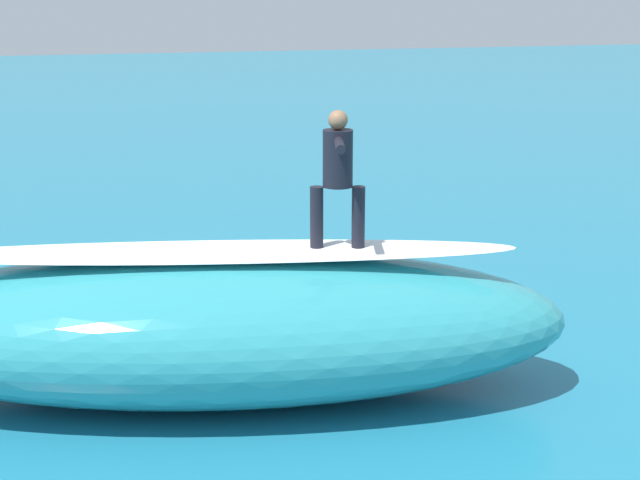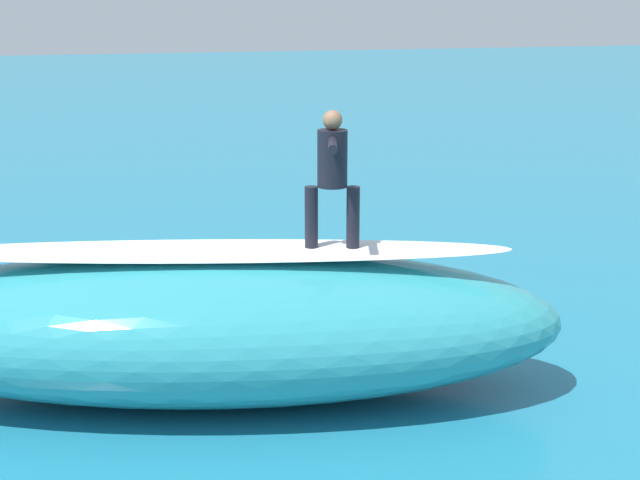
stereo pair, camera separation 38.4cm
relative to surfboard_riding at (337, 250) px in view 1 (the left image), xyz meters
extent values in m
plane|color=teal|center=(1.50, -3.14, -1.83)|extent=(120.00, 120.00, 0.00)
ellipsoid|color=teal|center=(1.47, -0.33, -0.94)|extent=(9.12, 4.75, 1.80)
ellipsoid|color=white|center=(1.47, -0.33, 0.00)|extent=(7.43, 2.60, 0.08)
ellipsoid|color=#33B2D1|center=(0.00, 0.00, 0.00)|extent=(2.01, 1.02, 0.07)
cylinder|color=black|center=(0.24, -0.06, 0.41)|extent=(0.16, 0.16, 0.75)
cylinder|color=black|center=(-0.24, 0.06, 0.41)|extent=(0.16, 0.16, 0.75)
cylinder|color=black|center=(0.00, 0.00, 1.12)|extent=(0.43, 0.43, 0.67)
sphere|color=#936B4C|center=(0.00, 0.00, 1.57)|extent=(0.23, 0.23, 0.23)
cylinder|color=black|center=(0.12, 0.46, 1.36)|extent=(0.25, 0.61, 0.11)
cylinder|color=black|center=(-0.12, -0.46, 1.36)|extent=(0.25, 0.61, 0.11)
ellipsoid|color=yellow|center=(-0.75, -4.23, -1.79)|extent=(1.34, 2.27, 0.08)
cylinder|color=black|center=(-0.75, -4.23, -1.60)|extent=(0.59, 0.89, 0.30)
sphere|color=#936B4C|center=(-0.94, -4.71, -1.54)|extent=(0.21, 0.21, 0.21)
cylinder|color=black|center=(-0.54, -3.48, -1.69)|extent=(0.39, 0.70, 0.13)
cylinder|color=black|center=(-0.38, -3.55, -1.69)|extent=(0.39, 0.70, 0.13)
ellipsoid|color=white|center=(-2.45, -3.44, -1.75)|extent=(0.92, 1.10, 0.16)
ellipsoid|color=white|center=(0.85, -4.08, -1.75)|extent=(0.89, 0.79, 0.16)
camera|label=1|loc=(3.11, 10.36, 3.06)|focal=52.49mm
camera|label=2|loc=(2.74, 10.46, 3.06)|focal=52.49mm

